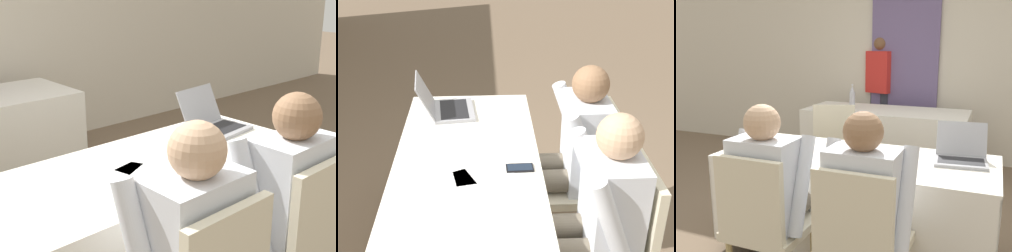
# 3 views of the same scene
# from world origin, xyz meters

# --- Properties ---
(ground_plane) EXTENTS (24.00, 24.00, 0.00)m
(ground_plane) POSITION_xyz_m (0.00, 0.00, 0.00)
(ground_plane) COLOR brown
(wall_back) EXTENTS (12.00, 0.06, 2.70)m
(wall_back) POSITION_xyz_m (0.00, 2.58, 1.35)
(wall_back) COLOR beige
(wall_back) RESTS_ON ground_plane
(curtain_panel) EXTENTS (0.87, 0.04, 2.65)m
(curtain_panel) POSITION_xyz_m (-0.26, 2.52, 1.33)
(curtain_panel) COLOR slate
(curtain_panel) RESTS_ON ground_plane
(conference_table_near) EXTENTS (1.88, 0.76, 0.74)m
(conference_table_near) POSITION_xyz_m (0.00, 0.00, 0.56)
(conference_table_near) COLOR white
(conference_table_near) RESTS_ON ground_plane
(conference_table_far) EXTENTS (1.88, 0.76, 0.74)m
(conference_table_far) POSITION_xyz_m (-0.31, 1.87, 0.56)
(conference_table_far) COLOR white
(conference_table_far) RESTS_ON ground_plane
(laptop) EXTENTS (0.36, 0.38, 0.23)m
(laptop) POSITION_xyz_m (0.69, 0.15, 0.78)
(laptop) COLOR #99999E
(laptop) RESTS_ON conference_table_near
(cell_phone) EXTENTS (0.08, 0.14, 0.01)m
(cell_phone) POSITION_xyz_m (0.01, -0.27, 0.74)
(cell_phone) COLOR black
(cell_phone) RESTS_ON conference_table_near
(paper_beside_laptop) EXTENTS (0.32, 0.36, 0.00)m
(paper_beside_laptop) POSITION_xyz_m (-0.13, 0.10, 0.74)
(paper_beside_laptop) COLOR white
(paper_beside_laptop) RESTS_ON conference_table_near
(paper_centre_table) EXTENTS (0.26, 0.33, 0.00)m
(paper_centre_table) POSITION_xyz_m (-0.48, 0.08, 0.74)
(paper_centre_table) COLOR white
(paper_centre_table) RESTS_ON conference_table_near
(paper_left_edge) EXTENTS (0.27, 0.33, 0.00)m
(paper_left_edge) POSITION_xyz_m (0.00, -0.08, 0.74)
(paper_left_edge) COLOR white
(paper_left_edge) RESTS_ON conference_table_near
(water_bottle) EXTENTS (0.07, 0.07, 0.29)m
(water_bottle) POSITION_xyz_m (-0.71, 1.79, 0.87)
(water_bottle) COLOR #B7B7C1
(water_bottle) RESTS_ON conference_table_far
(chair_near_left) EXTENTS (0.44, 0.44, 0.91)m
(chair_near_left) POSITION_xyz_m (-0.29, -0.68, 0.51)
(chair_near_left) COLOR tan
(chair_near_left) RESTS_ON ground_plane
(chair_near_right) EXTENTS (0.44, 0.44, 0.91)m
(chair_near_right) POSITION_xyz_m (0.29, -0.68, 0.51)
(chair_near_right) COLOR tan
(chair_near_right) RESTS_ON ground_plane
(chair_far_spare) EXTENTS (0.56, 0.56, 0.91)m
(chair_far_spare) POSITION_xyz_m (-0.62, 1.07, 0.51)
(chair_far_spare) COLOR tan
(chair_far_spare) RESTS_ON ground_plane
(person_checkered_shirt) EXTENTS (0.50, 0.52, 1.17)m
(person_checkered_shirt) POSITION_xyz_m (-0.29, -0.58, 0.67)
(person_checkered_shirt) COLOR #665B4C
(person_checkered_shirt) RESTS_ON ground_plane
(person_white_shirt) EXTENTS (0.50, 0.52, 1.17)m
(person_white_shirt) POSITION_xyz_m (0.29, -0.58, 0.67)
(person_white_shirt) COLOR #665B4C
(person_white_shirt) RESTS_ON ground_plane
(person_red_shirt) EXTENTS (0.38, 0.29, 1.59)m
(person_red_shirt) POSITION_xyz_m (-0.60, 2.55, 0.91)
(person_red_shirt) COLOR #33333D
(person_red_shirt) RESTS_ON ground_plane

